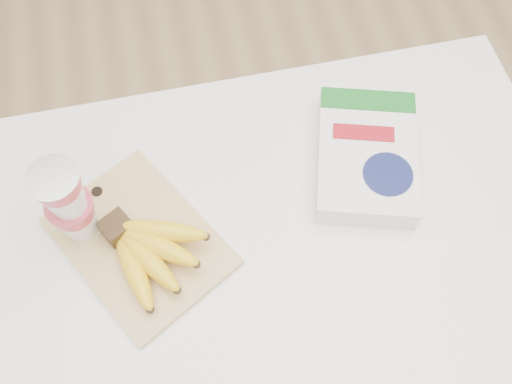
# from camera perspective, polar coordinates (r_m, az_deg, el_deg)

# --- Properties ---
(table) EXTENTS (1.06, 0.70, 0.79)m
(table) POSITION_cam_1_polar(r_m,az_deg,el_deg) (1.37, 1.89, -10.82)
(table) COLOR white
(table) RESTS_ON ground
(cutting_board) EXTENTS (0.33, 0.36, 0.01)m
(cutting_board) POSITION_cam_1_polar(r_m,az_deg,el_deg) (1.00, -11.55, -4.89)
(cutting_board) COLOR tan
(cutting_board) RESTS_ON table
(bananas) EXTENTS (0.19, 0.19, 0.06)m
(bananas) POSITION_cam_1_polar(r_m,az_deg,el_deg) (0.95, -10.79, -5.67)
(bananas) COLOR #382816
(bananas) RESTS_ON cutting_board
(yogurt_stack) EXTENTS (0.08, 0.08, 0.19)m
(yogurt_stack) POSITION_cam_1_polar(r_m,az_deg,el_deg) (0.94, -18.30, -1.02)
(yogurt_stack) COLOR white
(yogurt_stack) RESTS_ON cutting_board
(cereal_box) EXTENTS (0.24, 0.30, 0.06)m
(cereal_box) POSITION_cam_1_polar(r_m,az_deg,el_deg) (1.05, 10.96, 3.55)
(cereal_box) COLOR white
(cereal_box) RESTS_ON table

